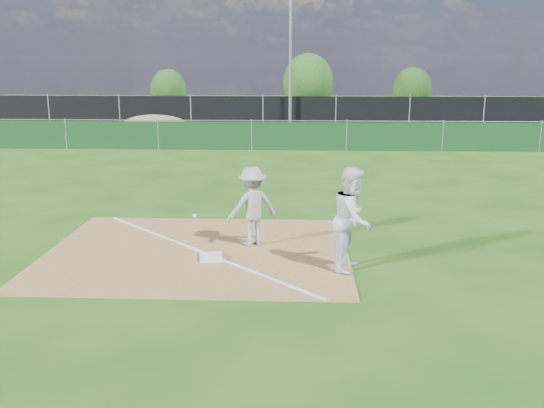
{
  "coord_description": "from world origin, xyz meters",
  "views": [
    {
      "loc": [
        2.01,
        -10.53,
        3.76
      ],
      "look_at": [
        1.49,
        1.0,
        1.0
      ],
      "focal_mm": 40.0,
      "sensor_mm": 36.0,
      "label": 1
    }
  ],
  "objects_px": {
    "tree_left": "(169,90)",
    "tree_right": "(412,89)",
    "car_right": "(343,110)",
    "tree_mid": "(308,83)",
    "first_base": "(211,257)",
    "car_left": "(148,107)",
    "runner": "(353,219)",
    "play_at_first": "(252,206)",
    "light_pole": "(291,55)",
    "car_mid": "(246,109)"
  },
  "relations": [
    {
      "from": "first_base",
      "to": "runner",
      "type": "xyz_separation_m",
      "value": [
        2.66,
        -0.38,
        0.89
      ]
    },
    {
      "from": "first_base",
      "to": "play_at_first",
      "type": "distance_m",
      "value": 1.45
    },
    {
      "from": "car_right",
      "to": "tree_mid",
      "type": "relative_size",
      "value": 1.05
    },
    {
      "from": "first_base",
      "to": "car_right",
      "type": "xyz_separation_m",
      "value": [
        4.4,
        27.54,
        0.59
      ]
    },
    {
      "from": "play_at_first",
      "to": "car_right",
      "type": "relative_size",
      "value": 0.4
    },
    {
      "from": "car_left",
      "to": "tree_mid",
      "type": "xyz_separation_m",
      "value": [
        10.32,
        4.99,
        1.35
      ]
    },
    {
      "from": "car_left",
      "to": "car_right",
      "type": "xyz_separation_m",
      "value": [
        12.46,
        -0.18,
        -0.15
      ]
    },
    {
      "from": "runner",
      "to": "tree_left",
      "type": "distance_m",
      "value": 35.24
    },
    {
      "from": "tree_left",
      "to": "tree_right",
      "type": "relative_size",
      "value": 0.95
    },
    {
      "from": "light_pole",
      "to": "tree_right",
      "type": "distance_m",
      "value": 14.3
    },
    {
      "from": "play_at_first",
      "to": "tree_right",
      "type": "bearing_deg",
      "value": 74.49
    },
    {
      "from": "light_pole",
      "to": "tree_left",
      "type": "height_order",
      "value": "light_pole"
    },
    {
      "from": "runner",
      "to": "car_left",
      "type": "height_order",
      "value": "runner"
    },
    {
      "from": "light_pole",
      "to": "tree_mid",
      "type": "distance_m",
      "value": 10.71
    },
    {
      "from": "car_left",
      "to": "tree_right",
      "type": "relative_size",
      "value": 1.44
    },
    {
      "from": "light_pole",
      "to": "car_mid",
      "type": "relative_size",
      "value": 1.77
    },
    {
      "from": "car_left",
      "to": "car_right",
      "type": "bearing_deg",
      "value": -90.83
    },
    {
      "from": "runner",
      "to": "car_right",
      "type": "height_order",
      "value": "runner"
    },
    {
      "from": "car_mid",
      "to": "car_right",
      "type": "distance_m",
      "value": 6.09
    },
    {
      "from": "light_pole",
      "to": "car_right",
      "type": "xyz_separation_m",
      "value": [
        3.23,
        5.33,
        -3.35
      ]
    },
    {
      "from": "car_right",
      "to": "tree_mid",
      "type": "distance_m",
      "value": 5.79
    },
    {
      "from": "play_at_first",
      "to": "car_left",
      "type": "height_order",
      "value": "play_at_first"
    },
    {
      "from": "runner",
      "to": "tree_mid",
      "type": "height_order",
      "value": "tree_mid"
    },
    {
      "from": "car_right",
      "to": "tree_right",
      "type": "xyz_separation_m",
      "value": [
        5.33,
        5.89,
        1.02
      ]
    },
    {
      "from": "runner",
      "to": "tree_right",
      "type": "bearing_deg",
      "value": 4.84
    },
    {
      "from": "tree_right",
      "to": "tree_mid",
      "type": "bearing_deg",
      "value": -174.5
    },
    {
      "from": "tree_mid",
      "to": "first_base",
      "type": "bearing_deg",
      "value": -93.96
    },
    {
      "from": "first_base",
      "to": "car_mid",
      "type": "distance_m",
      "value": 27.07
    },
    {
      "from": "car_left",
      "to": "tree_left",
      "type": "bearing_deg",
      "value": -2.13
    },
    {
      "from": "light_pole",
      "to": "tree_mid",
      "type": "xyz_separation_m",
      "value": [
        1.1,
        10.5,
        -1.84
      ]
    },
    {
      "from": "light_pole",
      "to": "car_left",
      "type": "height_order",
      "value": "light_pole"
    },
    {
      "from": "first_base",
      "to": "car_left",
      "type": "height_order",
      "value": "car_left"
    },
    {
      "from": "car_right",
      "to": "tree_left",
      "type": "height_order",
      "value": "tree_left"
    },
    {
      "from": "car_mid",
      "to": "tree_right",
      "type": "xyz_separation_m",
      "value": [
        11.39,
        6.41,
        0.92
      ]
    },
    {
      "from": "play_at_first",
      "to": "tree_left",
      "type": "xyz_separation_m",
      "value": [
        -8.58,
        32.27,
        0.76
      ]
    },
    {
      "from": "first_base",
      "to": "car_right",
      "type": "relative_size",
      "value": 0.09
    },
    {
      "from": "tree_left",
      "to": "tree_mid",
      "type": "relative_size",
      "value": 0.74
    },
    {
      "from": "light_pole",
      "to": "runner",
      "type": "xyz_separation_m",
      "value": [
        1.49,
        -22.59,
        -3.04
      ]
    },
    {
      "from": "light_pole",
      "to": "car_left",
      "type": "xyz_separation_m",
      "value": [
        -9.22,
        5.51,
        -3.19
      ]
    },
    {
      "from": "light_pole",
      "to": "tree_left",
      "type": "bearing_deg",
      "value": 129.22
    },
    {
      "from": "car_right",
      "to": "first_base",
      "type": "bearing_deg",
      "value": 149.58
    },
    {
      "from": "light_pole",
      "to": "car_left",
      "type": "relative_size",
      "value": 1.71
    },
    {
      "from": "tree_mid",
      "to": "tree_right",
      "type": "distance_m",
      "value": 7.52
    },
    {
      "from": "tree_left",
      "to": "car_right",
      "type": "bearing_deg",
      "value": -25.01
    },
    {
      "from": "first_base",
      "to": "runner",
      "type": "bearing_deg",
      "value": -8.14
    },
    {
      "from": "play_at_first",
      "to": "tree_right",
      "type": "distance_m",
      "value": 33.67
    },
    {
      "from": "car_right",
      "to": "tree_left",
      "type": "xyz_separation_m",
      "value": [
        -12.25,
        5.71,
        0.94
      ]
    },
    {
      "from": "play_at_first",
      "to": "car_mid",
      "type": "distance_m",
      "value": 26.13
    },
    {
      "from": "car_left",
      "to": "car_right",
      "type": "distance_m",
      "value": 12.46
    },
    {
      "from": "tree_left",
      "to": "tree_right",
      "type": "distance_m",
      "value": 17.58
    }
  ]
}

